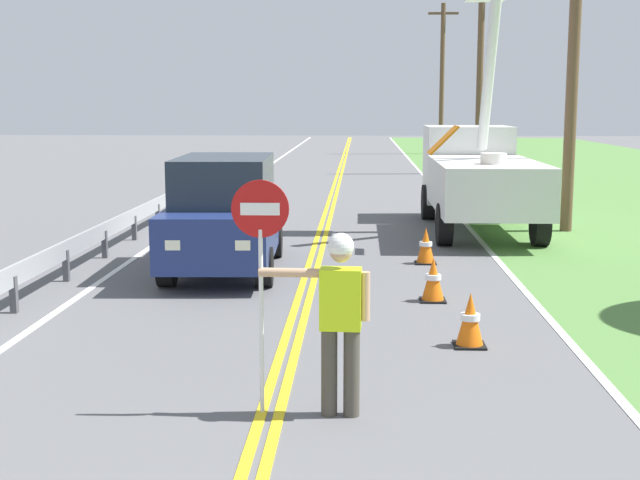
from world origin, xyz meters
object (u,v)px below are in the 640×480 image
Objects in this scene: utility_pole_near at (573,65)px; traffic_cone_tail at (426,246)px; traffic_cone_lead at (470,321)px; utility_pole_far at (442,76)px; traffic_cone_mid at (433,280)px; oncoming_suv_nearest at (225,214)px; stop_sign_paddle at (261,244)px; utility_pole_mid at (480,73)px; utility_bucket_truck at (477,170)px; flagger_worker at (339,312)px.

traffic_cone_tail is at bearing -129.77° from utility_pole_near.
traffic_cone_lead is 5.73m from traffic_cone_tail.
utility_pole_far is 12.82× the size of traffic_cone_mid.
oncoming_suv_nearest is 9.60m from utility_pole_near.
stop_sign_paddle is 0.50× the size of oncoming_suv_nearest.
traffic_cone_mid is at bearing -95.42° from utility_pole_far.
traffic_cone_lead is (-3.76, -27.44, -4.00)m from utility_pole_mid.
utility_pole_mid reaches higher than utility_bucket_truck.
flagger_worker is 1.02m from stop_sign_paddle.
utility_pole_mid is (6.12, 29.92, 2.63)m from stop_sign_paddle.
traffic_cone_tail is at bearing 87.75° from traffic_cone_mid.
stop_sign_paddle reaches higher than oncoming_suv_nearest.
flagger_worker is 2.61× the size of traffic_cone_lead.
utility_pole_far is 12.82× the size of traffic_cone_lead.
utility_pole_near is at bearing 64.85° from stop_sign_paddle.
utility_pole_mid is at bearing 78.43° from stop_sign_paddle.
utility_bucket_truck is at bearing 71.39° from traffic_cone_tail.
utility_bucket_truck is at bearing -97.71° from utility_pole_mid.
flagger_worker is at bearing -104.91° from traffic_cone_mid.
utility_bucket_truck is (3.05, 12.96, 0.39)m from flagger_worker.
utility_pole_near reaches higher than traffic_cone_lead.
utility_pole_mid is 0.93× the size of utility_pole_far.
utility_pole_mid reaches higher than traffic_cone_lead.
utility_pole_mid reaches higher than utility_pole_near.
flagger_worker is at bearing -96.50° from utility_pole_far.
traffic_cone_lead is 2.53m from traffic_cone_mid.
utility_bucket_truck is at bearing 46.31° from oncoming_suv_nearest.
utility_pole_near is at bearing 50.23° from traffic_cone_tail.
oncoming_suv_nearest is 0.56× the size of utility_pole_mid.
utility_bucket_truck is 17.40m from utility_pole_mid.
traffic_cone_mid is at bearing -32.95° from oncoming_suv_nearest.
traffic_cone_mid is 1.00× the size of traffic_cone_tail.
traffic_cone_mid is at bearing 95.78° from traffic_cone_lead.
utility_pole_near is 32.36m from utility_pole_far.
stop_sign_paddle is 0.26× the size of utility_pole_far.
utility_pole_near reaches higher than oncoming_suv_nearest.
traffic_cone_mid and traffic_cone_tail have the same top height.
oncoming_suv_nearest reaches higher than traffic_cone_lead.
oncoming_suv_nearest is (-1.50, 7.35, -0.65)m from stop_sign_paddle.
utility_pole_mid reaches higher than traffic_cone_tail.
traffic_cone_tail is at bearing 74.76° from stop_sign_paddle.
traffic_cone_tail is (3.74, 0.87, -0.72)m from oncoming_suv_nearest.
utility_bucket_truck is 32.33m from utility_pole_far.
oncoming_suv_nearest is 6.26m from traffic_cone_lead.
utility_pole_near is at bearing 67.82° from flagger_worker.
oncoming_suv_nearest is 0.62× the size of utility_pole_near.
utility_pole_far reaches higher than utility_pole_mid.
flagger_worker is 8.41m from traffic_cone_tail.
utility_bucket_truck is 1.46× the size of oncoming_suv_nearest.
utility_pole_mid is at bearing 82.20° from traffic_cone_lead.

